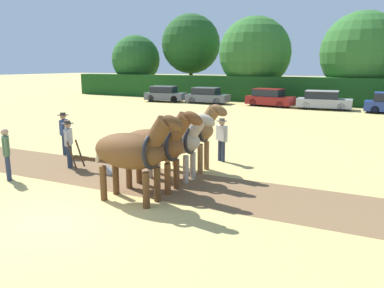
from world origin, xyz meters
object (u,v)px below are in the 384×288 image
object	(u,v)px
farmer_at_plow	(69,140)
parked_car_far_left	(165,94)
farmer_onlooker_right	(64,130)
tree_left	(191,44)
parked_car_left	(207,96)
farmer_onlooker_left	(6,150)
draft_horse_lead_right	(156,145)
plow	(96,163)
parked_car_center	(323,100)
draft_horse_trail_left	(174,140)
draft_horse_lead_left	(133,151)
tree_center	(362,53)
parked_car_center_left	(270,98)
tree_center_left	(255,53)
farmer_beside_team	(222,136)
draft_horse_trail_right	(190,130)
tree_far_left	(136,60)

from	to	relation	value
farmer_at_plow	parked_car_far_left	world-z (taller)	farmer_at_plow
farmer_at_plow	farmer_onlooker_right	xyz separation A→B (m)	(-1.66, 1.33, 0.03)
tree_left	parked_car_left	distance (m)	11.52
farmer_onlooker_left	draft_horse_lead_right	bearing A→B (deg)	-35.54
farmer_onlooker_left	plow	bearing A→B (deg)	-7.63
parked_car_center	draft_horse_trail_left	bearing A→B (deg)	-97.41
tree_left	draft_horse_trail_left	size ratio (longest dim) A/B	3.54
draft_horse_lead_left	plow	xyz separation A→B (m)	(-2.81, 1.57, -1.06)
tree_left	plow	xyz separation A→B (m)	(13.30, -30.82, -5.67)
tree_center	parked_car_center_left	xyz separation A→B (m)	(-6.63, -6.38, -3.93)
tree_center_left	farmer_onlooker_left	bearing A→B (deg)	-84.80
draft_horse_trail_left	farmer_onlooker_left	xyz separation A→B (m)	(-4.54, -2.68, -0.29)
parked_car_center	farmer_beside_team	bearing A→B (deg)	-96.44
tree_center_left	parked_car_far_left	bearing A→B (deg)	-135.75
farmer_onlooker_right	draft_horse_trail_right	bearing A→B (deg)	-24.58
tree_center_left	parked_car_center	distance (m)	10.87
farmer_beside_team	parked_car_left	size ratio (longest dim) A/B	0.40
draft_horse_lead_left	farmer_onlooker_left	bearing A→B (deg)	-178.62
plow	parked_car_center	distance (m)	23.25
tree_center	parked_car_left	bearing A→B (deg)	-151.56
farmer_at_plow	farmer_onlooker_left	xyz separation A→B (m)	(-0.56, -2.04, -0.02)
farmer_onlooker_left	draft_horse_trail_left	bearing A→B (deg)	-23.32
tree_far_left	parked_car_left	world-z (taller)	tree_far_left
farmer_at_plow	draft_horse_lead_left	bearing A→B (deg)	-56.80
draft_horse_trail_right	parked_car_center_left	size ratio (longest dim) A/B	0.60
draft_horse_lead_left	tree_left	bearing A→B (deg)	113.19
plow	parked_car_center_left	distance (m)	23.15
tree_left	plow	bearing A→B (deg)	-66.66
draft_horse_lead_right	farmer_onlooker_left	xyz separation A→B (m)	(-4.62, -1.53, -0.37)
tree_left	farmer_onlooker_left	size ratio (longest dim) A/B	5.69
tree_left	parked_car_left	bearing A→B (deg)	-52.53
parked_car_left	parked_car_center_left	bearing A→B (deg)	0.99
tree_center	parked_car_center	distance (m)	7.87
draft_horse_lead_left	farmer_onlooker_left	xyz separation A→B (m)	(-4.68, -0.38, -0.43)
tree_far_left	draft_horse_trail_right	distance (m)	35.73
parked_car_left	draft_horse_trail_right	bearing A→B (deg)	-68.24
draft_horse_trail_left	parked_car_center_left	distance (m)	22.72
draft_horse_trail_right	parked_car_center	world-z (taller)	draft_horse_trail_right
tree_far_left	tree_center_left	size ratio (longest dim) A/B	0.85
parked_car_left	farmer_onlooker_left	bearing A→B (deg)	-81.25
farmer_at_plow	parked_car_center_left	xyz separation A→B (m)	(0.18, 23.04, -0.25)
tree_left	draft_horse_lead_left	size ratio (longest dim) A/B	3.37
tree_far_left	tree_center_left	bearing A→B (deg)	-1.04
draft_horse_lead_right	draft_horse_trail_right	bearing A→B (deg)	90.41
draft_horse_lead_left	draft_horse_lead_right	world-z (taller)	draft_horse_lead_left
tree_far_left	parked_car_left	distance (m)	15.10
draft_horse_trail_left	draft_horse_trail_right	bearing A→B (deg)	90.23
parked_car_center_left	parked_car_far_left	bearing A→B (deg)	-168.08
tree_center	farmer_onlooker_left	bearing A→B (deg)	-103.19
farmer_beside_team	parked_car_center	world-z (taller)	farmer_beside_team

